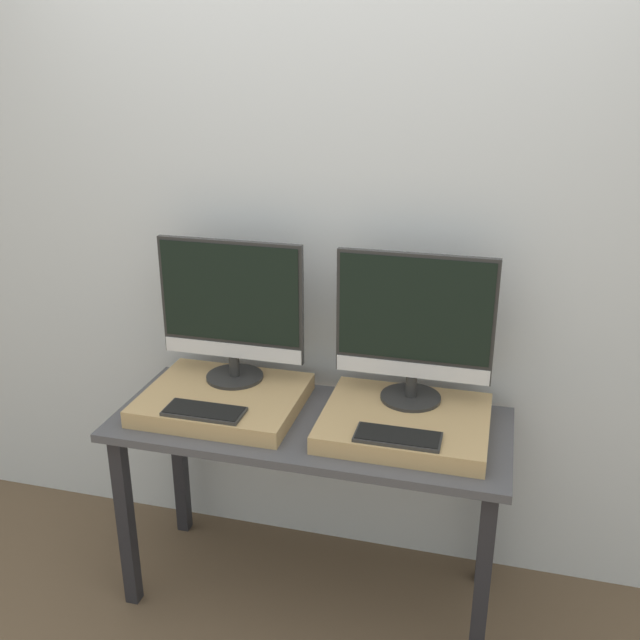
{
  "coord_description": "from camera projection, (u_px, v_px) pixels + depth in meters",
  "views": [
    {
      "loc": [
        0.61,
        -1.86,
        1.98
      ],
      "look_at": [
        0.0,
        0.43,
        1.08
      ],
      "focal_mm": 40.0,
      "sensor_mm": 36.0,
      "label": 1
    }
  ],
  "objects": [
    {
      "name": "keyboard_left",
      "position": [
        204.0,
        411.0,
        2.45
      ],
      "size": [
        0.28,
        0.12,
        0.01
      ],
      "color": "#2D2D2D",
      "rests_on": "wooden_riser_left"
    },
    {
      "name": "wall_back",
      "position": [
        335.0,
        244.0,
        2.65
      ],
      "size": [
        8.0,
        0.04,
        2.6
      ],
      "color": "silver",
      "rests_on": "ground_plane"
    },
    {
      "name": "keyboard_right",
      "position": [
        398.0,
        437.0,
        2.28
      ],
      "size": [
        0.28,
        0.12,
        0.01
      ],
      "color": "#2D2D2D",
      "rests_on": "wooden_riser_right"
    },
    {
      "name": "wooden_riser_right",
      "position": [
        405.0,
        422.0,
        2.45
      ],
      "size": [
        0.57,
        0.48,
        0.06
      ],
      "color": "tan",
      "rests_on": "workbench"
    },
    {
      "name": "monitor_left",
      "position": [
        231.0,
        307.0,
        2.6
      ],
      "size": [
        0.55,
        0.22,
        0.54
      ],
      "color": "#282828",
      "rests_on": "wooden_riser_left"
    },
    {
      "name": "workbench",
      "position": [
        310.0,
        445.0,
        2.56
      ],
      "size": [
        1.4,
        0.57,
        0.75
      ],
      "color": "#47474C",
      "rests_on": "ground_plane"
    },
    {
      "name": "monitor_right",
      "position": [
        414.0,
        324.0,
        2.44
      ],
      "size": [
        0.55,
        0.22,
        0.54
      ],
      "color": "#282828",
      "rests_on": "wooden_riser_right"
    },
    {
      "name": "wooden_riser_left",
      "position": [
        223.0,
        399.0,
        2.61
      ],
      "size": [
        0.57,
        0.48,
        0.06
      ],
      "color": "tan",
      "rests_on": "workbench"
    }
  ]
}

